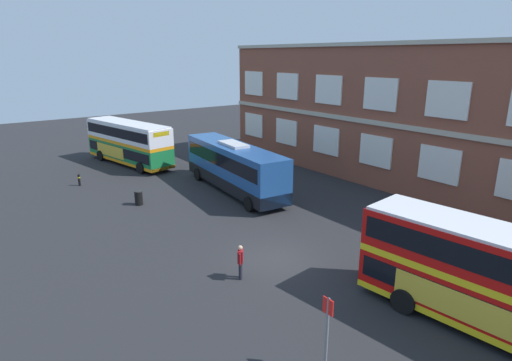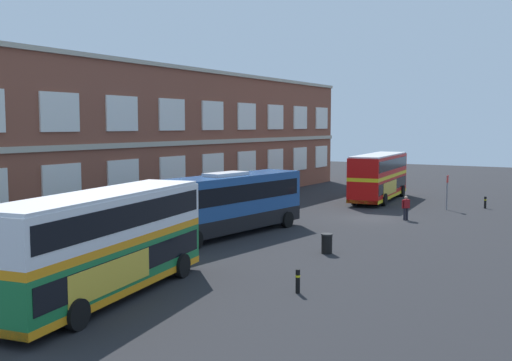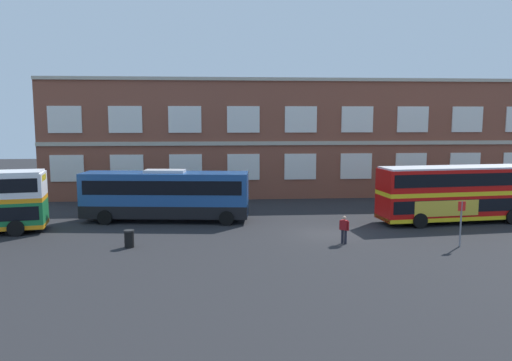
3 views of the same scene
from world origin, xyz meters
name	(u,v)px [view 1 (image 1 of 3)]	position (x,y,z in m)	size (l,w,h in m)	color
ground_plane	(303,249)	(0.00, 2.00, 0.00)	(120.00, 120.00, 0.00)	#232326
brick_terminal_building	(474,124)	(0.56, 17.98, 5.43)	(47.45, 8.19, 11.15)	brown
double_decker_near	(128,142)	(-23.98, 1.46, 2.15)	(11.29, 4.55, 4.07)	#197038
double_decker_middle	(510,286)	(9.93, 2.84, 2.15)	(11.21, 3.76, 4.07)	red
touring_coach	(234,167)	(-10.86, 4.81, 1.91)	(12.21, 3.88, 3.80)	navy
waiting_passenger	(240,260)	(0.51, -2.53, 0.93)	(0.55, 0.49, 1.70)	black
bus_stand_flag	(327,327)	(7.15, -3.70, 1.64)	(0.44, 0.10, 2.70)	slate
station_litter_bin	(139,198)	(-12.23, -2.40, 0.52)	(0.60, 0.60, 1.03)	black
safety_bollard_west	(79,180)	(-19.49, -4.49, 0.49)	(0.19, 0.19, 0.95)	black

